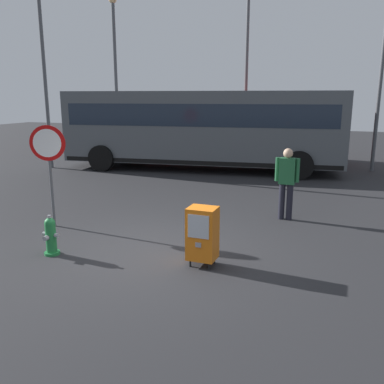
% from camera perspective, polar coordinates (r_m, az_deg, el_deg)
% --- Properties ---
extents(ground_plane, '(60.00, 60.00, 0.00)m').
position_cam_1_polar(ground_plane, '(7.78, -5.29, -8.19)').
color(ground_plane, '#262628').
extents(fire_hydrant, '(0.33, 0.32, 0.75)m').
position_cam_1_polar(fire_hydrant, '(7.91, -19.02, -5.81)').
color(fire_hydrant, '#1E7238').
rests_on(fire_hydrant, ground_plane).
extents(newspaper_box_primary, '(0.48, 0.42, 1.02)m').
position_cam_1_polar(newspaper_box_primary, '(6.95, 1.46, -5.76)').
color(newspaper_box_primary, black).
rests_on(newspaper_box_primary, ground_plane).
extents(stop_sign, '(0.71, 0.31, 2.23)m').
position_cam_1_polar(stop_sign, '(9.34, -19.28, 4.91)').
color(stop_sign, '#4C4F54').
rests_on(stop_sign, ground_plane).
extents(pedestrian, '(0.55, 0.22, 1.67)m').
position_cam_1_polar(pedestrian, '(9.70, 13.02, 1.67)').
color(pedestrian, black).
rests_on(pedestrian, ground_plane).
extents(bus_near, '(10.74, 3.90, 3.00)m').
position_cam_1_polar(bus_near, '(16.05, 1.40, 9.20)').
color(bus_near, '#4C5156').
rests_on(bus_near, ground_plane).
extents(bus_far, '(10.75, 3.97, 3.00)m').
position_cam_1_polar(bus_far, '(19.83, 3.81, 9.94)').
color(bus_far, red).
rests_on(bus_far, ground_plane).
extents(street_light_near_left, '(0.32, 0.32, 8.21)m').
position_cam_1_polar(street_light_near_left, '(17.23, 25.14, 18.19)').
color(street_light_near_left, '#4C4F54').
rests_on(street_light_near_left, ground_plane).
extents(street_light_near_right, '(0.32, 0.32, 8.21)m').
position_cam_1_polar(street_light_near_right, '(17.44, -20.07, 18.56)').
color(street_light_near_right, '#4C4F54').
rests_on(street_light_near_right, ground_plane).
extents(street_light_far_left, '(0.32, 0.32, 7.70)m').
position_cam_1_polar(street_light_far_left, '(18.89, 7.61, 17.94)').
color(street_light_far_left, '#4C4F54').
rests_on(street_light_far_left, ground_plane).
extents(street_light_far_right, '(0.32, 0.32, 6.73)m').
position_cam_1_polar(street_light_far_right, '(17.92, -10.59, 16.48)').
color(street_light_far_right, '#4C4F54').
rests_on(street_light_far_right, ground_plane).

